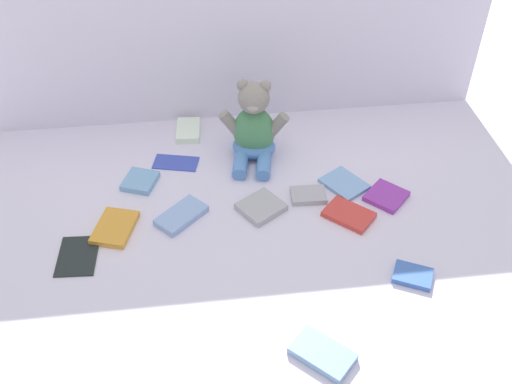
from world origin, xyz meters
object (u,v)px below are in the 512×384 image
at_px(book_case_0, 176,162).
at_px(book_case_4, 78,255).
at_px(book_case_1, 349,215).
at_px(book_case_6, 413,276).
at_px(book_case_12, 115,228).
at_px(book_case_2, 188,130).
at_px(book_case_3, 261,207).
at_px(book_case_11, 344,184).
at_px(teddy_bear, 254,130).
at_px(book_case_7, 386,196).
at_px(book_case_5, 140,181).
at_px(book_case_10, 308,195).
at_px(book_case_8, 323,354).
at_px(book_case_9, 181,216).

bearing_deg(book_case_0, book_case_4, -22.43).
relative_size(book_case_1, book_case_6, 1.37).
xyz_separation_m(book_case_0, book_case_1, (0.45, -0.28, 0.00)).
bearing_deg(book_case_4, book_case_1, -171.50).
relative_size(book_case_0, book_case_12, 1.00).
height_order(book_case_2, book_case_3, book_case_2).
bearing_deg(book_case_11, teddy_bear, 111.46).
bearing_deg(book_case_4, book_case_2, -117.15).
distance_m(book_case_0, book_case_7, 0.61).
bearing_deg(book_case_5, book_case_1, 1.03).
relative_size(book_case_5, book_case_10, 0.96).
distance_m(book_case_2, book_case_6, 0.83).
bearing_deg(teddy_bear, book_case_8, -74.27).
height_order(book_case_0, book_case_2, book_case_2).
bearing_deg(book_case_9, book_case_6, -159.28).
xyz_separation_m(teddy_bear, book_case_6, (0.32, -0.52, -0.08)).
bearing_deg(book_case_11, book_case_2, 111.60).
height_order(book_case_3, book_case_10, book_case_3).
bearing_deg(book_case_1, book_case_6, -113.23).
xyz_separation_m(book_case_0, book_case_6, (0.55, -0.51, 0.00)).
height_order(book_case_0, book_case_9, book_case_9).
distance_m(book_case_2, book_case_5, 0.27).
bearing_deg(teddy_bear, book_case_4, -132.97).
distance_m(book_case_2, book_case_9, 0.38).
relative_size(book_case_4, book_case_8, 1.03).
bearing_deg(book_case_0, book_case_10, 75.18).
distance_m(book_case_1, book_case_4, 0.70).
height_order(book_case_1, book_case_7, same).
bearing_deg(book_case_0, teddy_bear, 106.82).
bearing_deg(book_case_12, book_case_9, 25.32).
bearing_deg(book_case_12, book_case_6, -1.61).
bearing_deg(book_case_2, book_case_5, 61.69).
relative_size(book_case_9, book_case_10, 1.42).
height_order(teddy_bear, book_case_1, teddy_bear).
bearing_deg(book_case_6, book_case_0, 73.90).
height_order(teddy_bear, book_case_2, teddy_bear).
xyz_separation_m(teddy_bear, book_case_0, (-0.23, -0.01, -0.09)).
xyz_separation_m(book_case_8, book_case_9, (-0.28, 0.46, -0.00)).
xyz_separation_m(book_case_6, book_case_10, (-0.19, 0.31, 0.00)).
distance_m(book_case_4, book_case_9, 0.28).
relative_size(book_case_11, book_case_12, 0.91).
relative_size(teddy_bear, book_case_7, 2.50).
bearing_deg(book_case_10, book_case_11, -68.69).
bearing_deg(book_case_1, book_case_10, 88.93).
xyz_separation_m(book_case_1, book_case_2, (-0.41, 0.43, 0.00)).
distance_m(book_case_0, book_case_1, 0.53).
bearing_deg(book_case_2, book_case_12, 67.24).
height_order(book_case_2, book_case_10, book_case_2).
height_order(book_case_1, book_case_2, book_case_2).
height_order(book_case_4, book_case_10, book_case_10).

